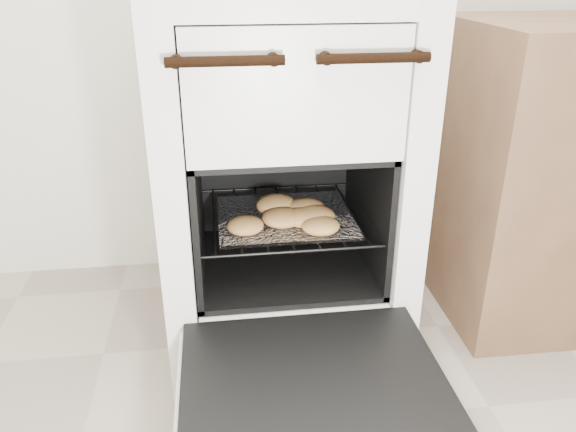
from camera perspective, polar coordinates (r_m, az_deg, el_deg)
name	(u,v)px	position (r m, az deg, el deg)	size (l,w,h in m)	color
stove	(281,176)	(1.57, -0.75, 4.07)	(0.64, 0.71, 0.98)	silver
oven_door	(312,380)	(1.25, 2.44, -16.27)	(0.57, 0.45, 0.04)	black
oven_rack	(284,216)	(1.54, -0.42, 0.02)	(0.46, 0.45, 0.01)	black
foil_sheet	(285,217)	(1.52, -0.32, -0.09)	(0.36, 0.32, 0.01)	white
baked_rolls	(293,215)	(1.47, 0.56, 0.12)	(0.32, 0.27, 0.05)	tan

